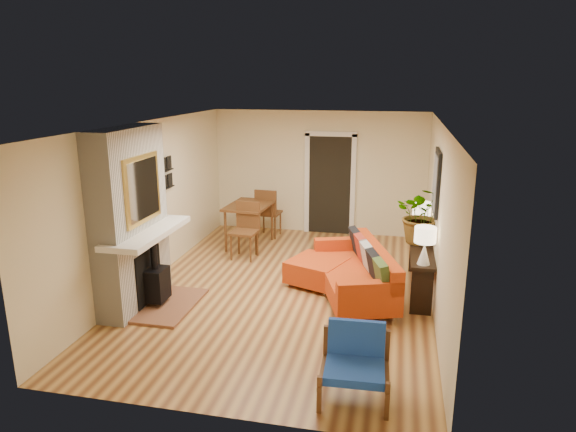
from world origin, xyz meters
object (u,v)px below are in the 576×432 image
Objects in this scene: dining_table at (253,213)px; console_table at (421,256)px; sofa at (359,272)px; lamp_near at (425,241)px; houseplant at (422,215)px; ottoman at (317,270)px; lamp_far at (421,214)px; blue_chair at (355,358)px.

console_table is (3.16, -1.62, -0.10)m from dining_table.
lamp_near is at bearing -24.69° from sofa.
lamp_near is 0.58× the size of houseplant.
lamp_far is (1.62, 0.80, 0.82)m from ottoman.
ottoman is 1.14× the size of houseplant.
ottoman is 3.00m from blue_chair.
ottoman is 0.54× the size of dining_table.
lamp_far reaches higher than ottoman.
lamp_far is 0.58× the size of houseplant.
houseplant reaches higher than ottoman.
console_table is 3.43× the size of lamp_far.
sofa is at bearing -21.65° from ottoman.
dining_table reaches higher than sofa.
blue_chair is 1.38× the size of lamp_near.
console_table is at bearing 75.67° from blue_chair.
ottoman is 1.94m from lamp_near.
houseplant reaches higher than blue_chair.
console_table is at bearing 90.00° from lamp_near.
blue_chair is 0.81× the size of houseplant.
blue_chair is 3.33m from houseplant.
lamp_near and lamp_far have the same top height.
ottoman is 2.32m from dining_table.
lamp_near is at bearing 71.00° from blue_chair.
blue_chair is 0.40× the size of console_table.
lamp_far is 0.53m from houseplant.
dining_table reaches higher than blue_chair.
houseplant reaches higher than dining_table.
ottoman is at bearing -178.10° from console_table.
lamp_near is (0.00, -0.75, 0.49)m from console_table.
lamp_near is (0.92, -0.42, 0.70)m from sofa.
sofa is 2.19× the size of ottoman.
blue_chair is at bearing -101.49° from lamp_far.
dining_table is at bearing 118.03° from blue_chair.
dining_table is (-2.24, 1.95, 0.31)m from sofa.
sofa is 3.09× the size of blue_chair.
lamp_far reaches higher than blue_chair.
lamp_far is at bearing 90.00° from console_table.
blue_chair reaches higher than ottoman.
dining_table is 3.56m from console_table.
houseplant is (0.74, 3.15, 0.78)m from blue_chair.
blue_chair is at bearing -109.00° from lamp_near.
houseplant is (-0.01, -0.51, 0.12)m from lamp_far.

